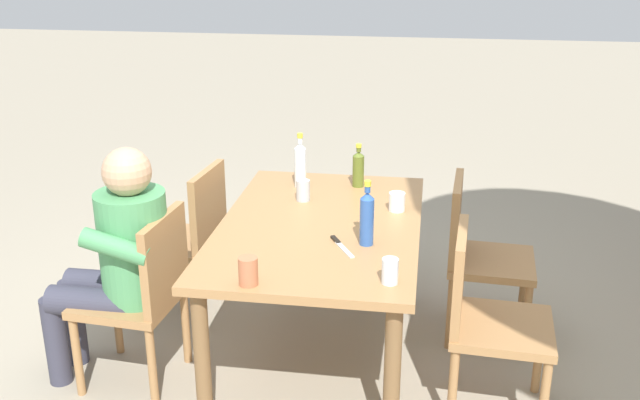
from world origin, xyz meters
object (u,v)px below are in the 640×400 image
object	(u,v)px
bottle_blue	(367,217)
cup_steel	(303,190)
cup_terracotta	(248,271)
person_in_white_shirt	(119,256)
bottle_olive	(358,168)
table_knife	(340,245)
chair_far_left	(477,250)
backpack_by_near_side	(348,236)
chair_far_right	(484,314)
cup_glass	(390,271)
cup_white	(397,202)
bottle_clear	(300,164)
dining_table	(320,240)
chair_near_right	(144,290)
chair_near_left	(190,234)

from	to	relation	value
bottle_blue	cup_steel	bearing A→B (deg)	-143.66
cup_terracotta	cup_steel	bearing A→B (deg)	177.14
person_in_white_shirt	bottle_olive	world-z (taller)	person_in_white_shirt
bottle_blue	table_knife	bearing A→B (deg)	-71.45
chair_far_left	backpack_by_near_side	size ratio (longest dim) A/B	2.29
cup_steel	backpack_by_near_side	distance (m)	1.04
chair_far_right	cup_glass	distance (m)	0.57
chair_far_right	cup_white	size ratio (longest dim) A/B	9.15
cup_terracotta	bottle_blue	bearing A→B (deg)	137.39
chair_far_left	bottle_clear	world-z (taller)	bottle_clear
person_in_white_shirt	cup_terracotta	xyz separation A→B (m)	(0.34, 0.71, 0.14)
cup_terracotta	dining_table	bearing A→B (deg)	164.86
chair_far_right	cup_steel	xyz separation A→B (m)	(-0.64, -0.92, 0.30)
bottle_clear	bottle_blue	bearing A→B (deg)	30.70
bottle_olive	cup_steel	bearing A→B (deg)	-44.52
person_in_white_shirt	cup_glass	world-z (taller)	person_in_white_shirt
cup_glass	cup_white	world-z (taller)	cup_glass
cup_terracotta	table_knife	distance (m)	0.54
bottle_blue	cup_white	size ratio (longest dim) A/B	3.20
bottle_olive	person_in_white_shirt	bearing A→B (deg)	-48.20
chair_near_right	backpack_by_near_side	size ratio (longest dim) A/B	2.29
chair_far_left	backpack_by_near_side	distance (m)	1.14
chair_near_right	person_in_white_shirt	xyz separation A→B (m)	(-0.01, -0.11, 0.17)
person_in_white_shirt	chair_near_left	bearing A→B (deg)	170.83
backpack_by_near_side	chair_far_left	bearing A→B (deg)	44.36
bottle_clear	table_knife	distance (m)	0.84
bottle_clear	bottle_olive	distance (m)	0.32
person_in_white_shirt	bottle_clear	world-z (taller)	person_in_white_shirt
cup_steel	table_knife	size ratio (longest dim) A/B	0.51
bottle_blue	cup_glass	bearing A→B (deg)	19.18
chair_near_right	cup_glass	size ratio (longest dim) A/B	8.17
chair_far_right	cup_steel	bearing A→B (deg)	-124.76
cup_white	bottle_blue	bearing A→B (deg)	-14.38
chair_far_right	table_knife	xyz separation A→B (m)	(-0.08, -0.65, 0.25)
chair_far_right	cup_steel	distance (m)	1.16
chair_far_right	backpack_by_near_side	bearing A→B (deg)	-152.39
chair_far_right	cup_white	xyz separation A→B (m)	(-0.56, -0.42, 0.29)
dining_table	chair_near_right	world-z (taller)	chair_near_right
cup_terracotta	cup_glass	xyz separation A→B (m)	(-0.10, 0.56, -0.01)
bottle_olive	table_knife	xyz separation A→B (m)	(0.82, 0.01, -0.10)
dining_table	bottle_blue	world-z (taller)	bottle_blue
chair_far_left	table_knife	xyz separation A→B (m)	(0.60, -0.65, 0.25)
chair_near_right	backpack_by_near_side	xyz separation A→B (m)	(-1.48, 0.80, -0.30)
dining_table	cup_terracotta	bearing A→B (deg)	-15.14
bottle_clear	chair_far_right	bearing A→B (deg)	48.80
person_in_white_shirt	table_knife	xyz separation A→B (m)	(-0.09, 1.02, 0.08)
chair_far_left	bottle_olive	world-z (taller)	bottle_olive
chair_far_left	bottle_clear	size ratio (longest dim) A/B	2.86
cup_glass	bottle_blue	bearing A→B (deg)	-160.82
cup_white	person_in_white_shirt	bearing A→B (deg)	-65.58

